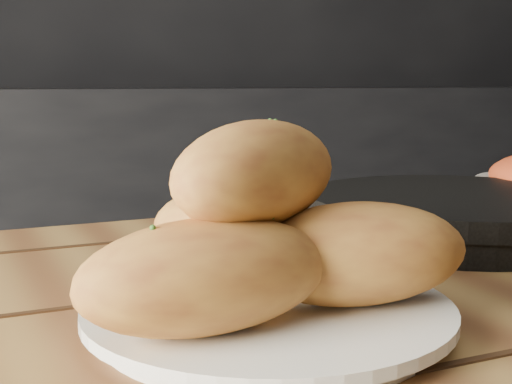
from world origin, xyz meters
name	(u,v)px	position (x,y,z in m)	size (l,w,h in m)	color
counter	(166,249)	(0.00, 1.70, 0.45)	(2.80, 0.60, 0.90)	black
plate	(268,315)	(-0.38, 0.22, 0.76)	(0.25, 0.25, 0.02)	white
bread_rolls	(263,235)	(-0.39, 0.22, 0.82)	(0.27, 0.22, 0.12)	#C58B36
skillet	(455,213)	(-0.07, 0.41, 0.77)	(0.44, 0.32, 0.05)	black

